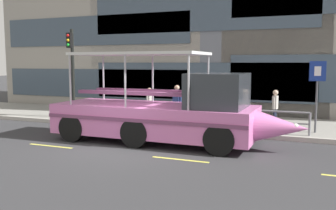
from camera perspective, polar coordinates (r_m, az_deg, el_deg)
ground_plane at (r=12.97m, az=-6.72°, el=-6.34°), size 120.00×120.00×0.00m
sidewalk at (r=17.97m, az=1.94°, el=-2.40°), size 32.00×4.80×0.18m
curb_edge at (r=15.69m, az=-1.22°, el=-3.71°), size 32.00×0.18×0.18m
lane_centreline at (r=12.18m, az=-8.85°, el=-7.20°), size 25.80×0.12×0.01m
curb_guardrail at (r=15.70m, az=0.96°, el=-1.14°), size 10.87×0.09×0.89m
traffic_light_pole at (r=18.74m, az=-14.58°, el=6.04°), size 0.24×0.46×4.32m
parking_sign at (r=15.28m, az=21.98°, el=2.96°), size 0.60×0.12×2.76m
duck_tour_boat at (r=13.31m, az=-0.05°, el=-1.28°), size 9.19×2.63×3.25m
pedestrian_near_bow at (r=15.95m, az=16.17°, el=-0.01°), size 0.22×0.45×1.58m
pedestrian_mid_left at (r=16.81m, az=1.39°, el=0.80°), size 0.48×0.26×1.69m
pedestrian_mid_right at (r=17.45m, az=-2.87°, el=0.68°), size 0.21×0.44×1.53m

